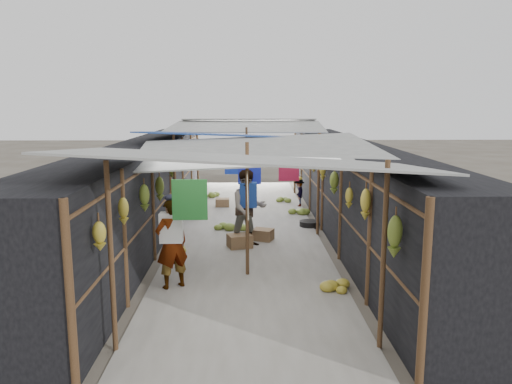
{
  "coord_description": "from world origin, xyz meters",
  "views": [
    {
      "loc": [
        -0.03,
        -6.33,
        3.31
      ],
      "look_at": [
        0.21,
        5.27,
        1.25
      ],
      "focal_mm": 35.0,
      "sensor_mm": 36.0,
      "label": 1
    }
  ],
  "objects": [
    {
      "name": "hanging_bananas",
      "position": [
        0.11,
        6.22,
        1.65
      ],
      "size": [
        3.95,
        13.82,
        0.8
      ],
      "color": "#A6932A",
      "rests_on": "ground"
    },
    {
      "name": "ground",
      "position": [
        0.0,
        0.0,
        0.0
      ],
      "size": [
        80.0,
        80.0,
        0.0
      ],
      "primitive_type": "plane",
      "color": "#6B6356",
      "rests_on": "ground"
    },
    {
      "name": "crate_mid",
      "position": [
        0.38,
        5.49,
        0.14
      ],
      "size": [
        0.59,
        0.54,
        0.29
      ],
      "primitive_type": "cube",
      "rotation": [
        0.0,
        0.0,
        -0.39
      ],
      "color": "brown",
      "rests_on": "ground"
    },
    {
      "name": "crate_near",
      "position": [
        -0.17,
        4.87,
        0.16
      ],
      "size": [
        0.64,
        0.57,
        0.32
      ],
      "primitive_type": "cube",
      "rotation": [
        0.0,
        0.0,
        0.31
      ],
      "color": "brown",
      "rests_on": "ground"
    },
    {
      "name": "market_canopy",
      "position": [
        0.03,
        6.83,
        2.4
      ],
      "size": [
        5.62,
        15.2,
        2.77
      ],
      "color": "brown",
      "rests_on": "ground"
    },
    {
      "name": "vendor_seated",
      "position": [
        1.7,
        9.57,
        0.46
      ],
      "size": [
        0.35,
        0.6,
        0.92
      ],
      "primitive_type": "imported",
      "rotation": [
        0.0,
        0.0,
        -1.59
      ],
      "color": "#4F4844",
      "rests_on": "ground"
    },
    {
      "name": "floor_bananas",
      "position": [
        0.17,
        7.81,
        0.16
      ],
      "size": [
        3.83,
        9.9,
        0.34
      ],
      "color": "#A6932A",
      "rests_on": "ground"
    },
    {
      "name": "vendor_elderly",
      "position": [
        -1.36,
        2.33,
        0.83
      ],
      "size": [
        0.73,
        0.67,
        1.67
      ],
      "primitive_type": "imported",
      "rotation": [
        0.0,
        0.0,
        3.72
      ],
      "color": "silver",
      "rests_on": "ground"
    },
    {
      "name": "stall_right",
      "position": [
        2.7,
        6.5,
        1.15
      ],
      "size": [
        1.4,
        15.0,
        2.3
      ],
      "primitive_type": "cube",
      "color": "black",
      "rests_on": "ground"
    },
    {
      "name": "black_basin",
      "position": [
        1.7,
        6.86,
        0.08
      ],
      "size": [
        0.54,
        0.54,
        0.16
      ],
      "primitive_type": "cylinder",
      "color": "black",
      "rests_on": "ground"
    },
    {
      "name": "aisle_slab",
      "position": [
        0.0,
        6.5,
        0.01
      ],
      "size": [
        3.6,
        16.0,
        0.02
      ],
      "primitive_type": "cube",
      "color": "#9E998E",
      "rests_on": "ground"
    },
    {
      "name": "crate_back",
      "position": [
        -0.79,
        9.56,
        0.14
      ],
      "size": [
        0.44,
        0.37,
        0.28
      ],
      "primitive_type": "cube",
      "rotation": [
        0.0,
        0.0,
        0.02
      ],
      "color": "brown",
      "rests_on": "ground"
    },
    {
      "name": "shopper_blue",
      "position": [
        0.03,
        5.0,
        0.91
      ],
      "size": [
        1.04,
        0.91,
        1.81
      ],
      "primitive_type": "imported",
      "rotation": [
        0.0,
        0.0,
        0.29
      ],
      "color": "#204EA3",
      "rests_on": "ground"
    },
    {
      "name": "stall_left",
      "position": [
        -2.7,
        6.5,
        1.15
      ],
      "size": [
        1.4,
        15.0,
        2.3
      ],
      "primitive_type": "cube",
      "color": "black",
      "rests_on": "ground"
    }
  ]
}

